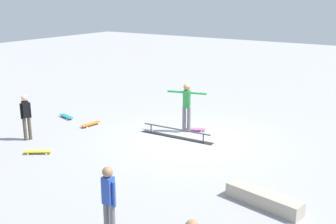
% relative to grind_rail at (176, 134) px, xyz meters
% --- Properties ---
extents(ground_plane, '(60.00, 60.00, 0.00)m').
position_rel_grind_rail_xyz_m(ground_plane, '(-0.50, -0.05, -0.13)').
color(ground_plane, '#9E9EA3').
extents(grind_rail, '(2.67, 0.37, 0.32)m').
position_rel_grind_rail_xyz_m(grind_rail, '(0.00, 0.00, 0.00)').
color(grind_rail, black).
rests_on(grind_rail, ground_plane).
extents(skate_ledge, '(1.86, 0.75, 0.34)m').
position_rel_grind_rail_xyz_m(skate_ledge, '(-4.17, 2.89, 0.03)').
color(skate_ledge, '#B2A893').
rests_on(skate_ledge, ground_plane).
extents(skater_main, '(1.34, 0.43, 1.70)m').
position_rel_grind_rail_xyz_m(skater_main, '(0.05, -0.74, 0.85)').
color(skater_main, slate).
rests_on(skater_main, ground_plane).
extents(skateboard_main, '(0.81, 0.52, 0.09)m').
position_rel_grind_rail_xyz_m(skateboard_main, '(-0.15, -0.92, -0.06)').
color(skateboard_main, '#E05993').
rests_on(skateboard_main, ground_plane).
extents(bystander_blue_shirt, '(0.34, 0.21, 1.52)m').
position_rel_grind_rail_xyz_m(bystander_blue_shirt, '(-2.15, 5.80, 0.72)').
color(bystander_blue_shirt, slate).
rests_on(bystander_blue_shirt, ground_plane).
extents(bystander_black_shirt, '(0.25, 0.34, 1.52)m').
position_rel_grind_rail_xyz_m(bystander_black_shirt, '(3.94, 2.89, 0.72)').
color(bystander_black_shirt, brown).
rests_on(bystander_black_shirt, ground_plane).
extents(loose_skateboard_orange, '(0.33, 0.82, 0.09)m').
position_rel_grind_rail_xyz_m(loose_skateboard_orange, '(3.28, 0.64, -0.06)').
color(loose_skateboard_orange, orange).
rests_on(loose_skateboard_orange, ground_plane).
extents(loose_skateboard_yellow, '(0.77, 0.62, 0.09)m').
position_rel_grind_rail_xyz_m(loose_skateboard_yellow, '(2.66, 3.56, -0.06)').
color(loose_skateboard_yellow, yellow).
rests_on(loose_skateboard_yellow, ground_plane).
extents(loose_skateboard_teal, '(0.82, 0.41, 0.09)m').
position_rel_grind_rail_xyz_m(loose_skateboard_teal, '(4.77, 0.43, -0.06)').
color(loose_skateboard_teal, teal).
rests_on(loose_skateboard_teal, ground_plane).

